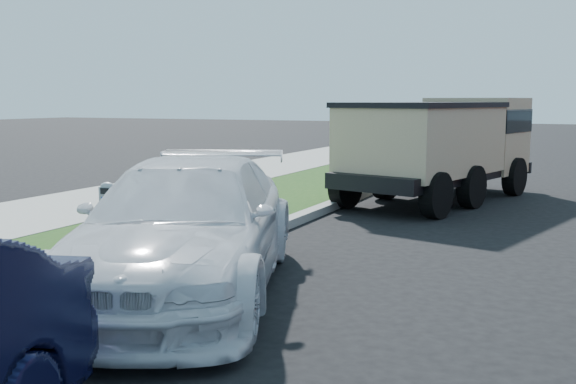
% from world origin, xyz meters
% --- Properties ---
extents(ground, '(120.00, 120.00, 0.00)m').
position_xyz_m(ground, '(0.00, 0.00, 0.00)').
color(ground, black).
rests_on(ground, ground).
extents(streetside, '(6.12, 50.00, 0.15)m').
position_xyz_m(streetside, '(-5.57, 2.00, 0.07)').
color(streetside, gray).
rests_on(streetside, ground).
extents(parking_meter, '(0.17, 0.13, 1.18)m').
position_xyz_m(parking_meter, '(-2.63, -1.03, 0.96)').
color(parking_meter, '#3F4247').
rests_on(parking_meter, ground).
extents(white_wagon, '(3.77, 5.58, 1.50)m').
position_xyz_m(white_wagon, '(-2.01, -0.38, 0.75)').
color(white_wagon, silver).
rests_on(white_wagon, ground).
extents(dump_truck, '(3.43, 6.02, 2.23)m').
position_xyz_m(dump_truck, '(-0.87, 7.96, 1.25)').
color(dump_truck, black).
rests_on(dump_truck, ground).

